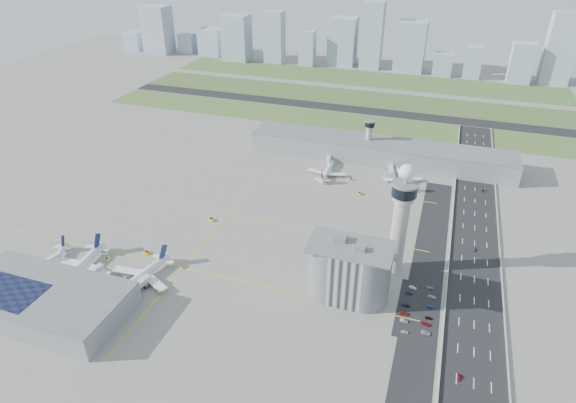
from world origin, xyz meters
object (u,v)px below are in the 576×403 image
(tug_1, at_px, (107,259))
(car_hw_2, at_px, (484,191))
(car_lot_0, at_px, (405,332))
(car_lot_11, at_px, (430,288))
(airplane_near_c, at_px, (138,273))
(airplane_far_a, at_px, (327,169))
(car_lot_5, at_px, (413,288))
(car_lot_10, at_px, (432,297))
(airplane_near_a, at_px, (53,259))
(car_lot_3, at_px, (406,305))
(car_lot_4, at_px, (409,293))
(secondary_tower, at_px, (369,136))
(jet_bridge_far_1, at_px, (391,167))
(car_lot_9, at_px, (431,307))
(airplane_far_b, at_px, (403,176))
(jet_bridge_near_2, at_px, (130,294))
(jet_bridge_far_0, at_px, (329,158))
(control_tower, at_px, (401,215))
(car_lot_2, at_px, (404,313))
(tug_5, at_px, (359,193))
(car_hw_0, at_px, (459,377))
(car_hw_1, at_px, (474,250))
(airplane_near_b, at_px, (77,264))
(car_lot_1, at_px, (404,321))
(car_lot_6, at_px, (426,333))
(tug_2, at_px, (147,252))
(car_lot_8, at_px, (429,318))
(tug_0, at_px, (91,271))
(tug_4, at_px, (351,179))
(tug_3, at_px, (211,219))
(jet_bridge_near_0, at_px, (37,270))
(car_lot_7, at_px, (426,324))

(tug_1, xyz_separation_m, car_hw_2, (205.96, 156.65, -0.27))
(car_lot_0, distance_m, car_lot_11, 37.62)
(airplane_near_c, relative_size, airplane_far_a, 1.23)
(car_lot_5, distance_m, car_lot_10, 10.97)
(airplane_near_a, distance_m, car_lot_11, 207.95)
(car_lot_3, xyz_separation_m, car_lot_4, (0.61, 9.97, 0.01))
(secondary_tower, relative_size, airplane_near_c, 0.72)
(airplane_near_a, relative_size, jet_bridge_far_1, 2.50)
(car_lot_5, bearing_deg, car_lot_9, -129.99)
(airplane_near_c, xyz_separation_m, airplane_far_b, (119.07, 163.90, -1.17))
(car_lot_3, relative_size, car_lot_9, 1.15)
(jet_bridge_near_2, height_order, car_lot_5, jet_bridge_near_2)
(airplane_far_a, xyz_separation_m, jet_bridge_far_1, (45.16, 23.70, -2.17))
(car_lot_5, bearing_deg, jet_bridge_far_0, 40.37)
(secondary_tower, distance_m, airplane_near_a, 245.69)
(control_tower, distance_m, tug_1, 167.20)
(car_lot_5, bearing_deg, control_tower, 49.29)
(jet_bridge_near_2, xyz_separation_m, car_lot_2, (135.02, 33.50, -2.22))
(tug_5, distance_m, car_lot_2, 121.64)
(car_hw_0, bearing_deg, car_lot_4, 123.09)
(tug_1, relative_size, car_hw_1, 0.84)
(car_lot_0, xyz_separation_m, car_lot_4, (-0.97, 28.82, 0.02))
(jet_bridge_far_1, xyz_separation_m, car_lot_5, (31.93, -138.45, -2.21))
(jet_bridge_far_0, bearing_deg, airplane_near_b, -37.06)
(car_lot_1, relative_size, car_lot_9, 1.06)
(jet_bridge_near_2, distance_m, car_lot_6, 148.20)
(tug_2, bearing_deg, airplane_near_b, 33.97)
(jet_bridge_far_1, height_order, car_lot_8, jet_bridge_far_1)
(car_lot_8, xyz_separation_m, car_lot_9, (0.20, 8.48, 0.02))
(car_lot_10, bearing_deg, car_lot_6, -176.16)
(car_lot_3, bearing_deg, tug_0, 93.34)
(car_lot_10, bearing_deg, jet_bridge_far_1, 22.06)
(secondary_tower, xyz_separation_m, car_lot_2, (52.02, -177.50, -18.17))
(tug_0, distance_m, car_lot_6, 180.41)
(jet_bridge_far_0, distance_m, car_hw_0, 219.15)
(airplane_near_c, xyz_separation_m, car_lot_1, (138.46, 15.90, -5.52))
(airplane_far_a, bearing_deg, car_hw_0, -149.20)
(car_lot_8, xyz_separation_m, car_hw_2, (27.02, 145.60, -0.00))
(airplane_near_b, distance_m, tug_4, 197.34)
(tug_1, height_order, car_lot_10, tug_1)
(jet_bridge_far_0, bearing_deg, car_lot_2, 16.64)
(car_lot_1, bearing_deg, tug_3, 69.37)
(car_lot_0, bearing_deg, jet_bridge_near_0, 91.90)
(car_lot_8, bearing_deg, car_lot_2, 91.50)
(tug_5, xyz_separation_m, car_lot_9, (57.30, -103.82, -0.33))
(car_lot_1, height_order, car_hw_1, car_lot_1)
(tug_1, relative_size, car_lot_0, 0.83)
(car_lot_5, xyz_separation_m, car_lot_7, (9.10, -25.05, -0.00))
(car_lot_1, bearing_deg, car_lot_8, -61.13)
(tug_2, height_order, tug_5, tug_5)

